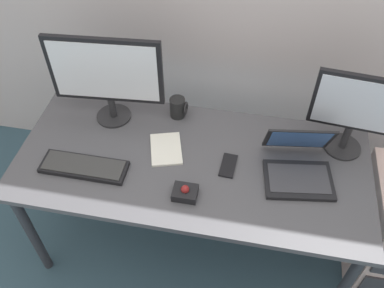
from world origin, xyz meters
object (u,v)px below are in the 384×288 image
(monitor_side, at_px, (357,110))
(cell_phone, at_px, (228,166))
(paper_notepad, at_px, (166,149))
(trackball_mouse, at_px, (185,192))
(laptop, at_px, (298,165))
(coffee_mug, at_px, (178,107))
(keyboard, at_px, (84,167))
(monitor_main, at_px, (106,75))

(monitor_side, height_order, cell_phone, monitor_side)
(paper_notepad, height_order, cell_phone, paper_notepad)
(trackball_mouse, bearing_deg, paper_notepad, 120.41)
(paper_notepad, distance_m, cell_phone, 0.32)
(laptop, bearing_deg, coffee_mug, 156.52)
(laptop, height_order, coffee_mug, laptop)
(monitor_side, xyz_separation_m, paper_notepad, (-0.85, -0.18, -0.25))
(keyboard, relative_size, trackball_mouse, 3.73)
(paper_notepad, bearing_deg, keyboard, -152.02)
(monitor_main, bearing_deg, laptop, -11.46)
(keyboard, distance_m, trackball_mouse, 0.50)
(coffee_mug, relative_size, cell_phone, 0.78)
(monitor_side, bearing_deg, coffee_mug, 174.81)
(paper_notepad, bearing_deg, coffee_mug, 88.43)
(monitor_side, relative_size, trackball_mouse, 4.02)
(keyboard, relative_size, laptop, 1.14)
(laptop, xyz_separation_m, trackball_mouse, (-0.49, -0.23, -0.03))
(paper_notepad, bearing_deg, monitor_side, 11.76)
(coffee_mug, bearing_deg, keyboard, -129.18)
(laptop, xyz_separation_m, coffee_mug, (-0.63, 0.27, 0.00))
(monitor_side, height_order, laptop, monitor_side)
(monitor_main, relative_size, trackball_mouse, 5.06)
(monitor_main, relative_size, paper_notepad, 2.67)
(monitor_side, xyz_separation_m, cell_phone, (-0.54, -0.22, -0.25))
(laptop, distance_m, coffee_mug, 0.68)
(keyboard, bearing_deg, coffee_mug, 50.82)
(keyboard, distance_m, laptop, 1.00)
(coffee_mug, bearing_deg, monitor_main, -166.83)
(paper_notepad, xyz_separation_m, cell_phone, (0.31, -0.05, -0.00))
(monitor_main, height_order, paper_notepad, monitor_main)
(keyboard, bearing_deg, laptop, 9.71)
(monitor_main, xyz_separation_m, coffee_mug, (0.33, 0.08, -0.23))
(laptop, height_order, trackball_mouse, laptop)
(monitor_side, bearing_deg, cell_phone, -157.29)
(coffee_mug, height_order, cell_phone, coffee_mug)
(laptop, relative_size, paper_notepad, 1.73)
(monitor_side, bearing_deg, laptop, -137.93)
(laptop, bearing_deg, trackball_mouse, -154.58)
(monitor_side, relative_size, paper_notepad, 2.13)
(monitor_main, xyz_separation_m, trackball_mouse, (0.47, -0.43, -0.26))
(laptop, height_order, paper_notepad, laptop)
(paper_notepad, bearing_deg, laptop, -1.67)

